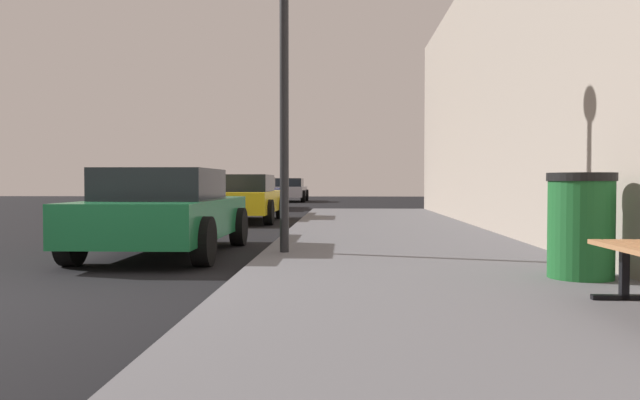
% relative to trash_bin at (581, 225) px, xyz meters
% --- Properties ---
extents(ground_plane, '(80.00, 80.00, 0.00)m').
position_rel_trash_bin_xyz_m(ground_plane, '(-5.38, -0.61, -0.66)').
color(ground_plane, black).
extents(sidewalk, '(4.00, 32.00, 0.15)m').
position_rel_trash_bin_xyz_m(sidewalk, '(-1.38, -0.61, -0.59)').
color(sidewalk, '#5B5B60').
rests_on(sidewalk, ground_plane).
extents(trash_bin, '(0.64, 0.64, 1.02)m').
position_rel_trash_bin_xyz_m(trash_bin, '(0.00, 0.00, 0.00)').
color(trash_bin, '#195926').
rests_on(trash_bin, sidewalk).
extents(street_lamp, '(0.36, 0.36, 4.25)m').
position_rel_trash_bin_xyz_m(street_lamp, '(-3.07, 2.08, 2.40)').
color(street_lamp, black).
rests_on(street_lamp, sidewalk).
extents(car_green, '(1.94, 4.05, 1.27)m').
position_rel_trash_bin_xyz_m(car_green, '(-4.93, 2.97, -0.02)').
color(car_green, '#196638').
rests_on(car_green, ground_plane).
extents(car_yellow, '(1.96, 4.31, 1.27)m').
position_rel_trash_bin_xyz_m(car_yellow, '(-5.04, 10.56, -0.02)').
color(car_yellow, yellow).
rests_on(car_yellow, ground_plane).
extents(car_blue, '(1.95, 4.39, 1.27)m').
position_rel_trash_bin_xyz_m(car_blue, '(-5.88, 18.34, -0.02)').
color(car_blue, '#233899').
rests_on(car_blue, ground_plane).
extents(car_silver, '(2.06, 4.46, 1.27)m').
position_rel_trash_bin_xyz_m(car_silver, '(-5.37, 27.52, -0.01)').
color(car_silver, '#B7B7BF').
rests_on(car_silver, ground_plane).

